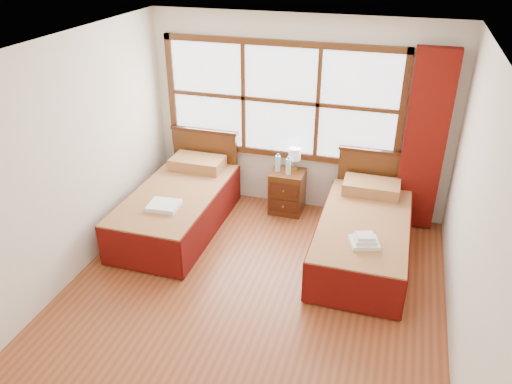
% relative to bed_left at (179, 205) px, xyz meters
% --- Properties ---
extents(floor, '(4.50, 4.50, 0.00)m').
position_rel_bed_left_xyz_m(floor, '(1.32, -1.20, -0.31)').
color(floor, brown).
rests_on(floor, ground).
extents(ceiling, '(4.50, 4.50, 0.00)m').
position_rel_bed_left_xyz_m(ceiling, '(1.32, -1.20, 2.29)').
color(ceiling, white).
rests_on(ceiling, wall_back).
extents(wall_back, '(4.00, 0.00, 4.00)m').
position_rel_bed_left_xyz_m(wall_back, '(1.32, 1.05, 0.99)').
color(wall_back, silver).
rests_on(wall_back, floor).
extents(wall_left, '(0.00, 4.50, 4.50)m').
position_rel_bed_left_xyz_m(wall_left, '(-0.68, -1.20, 0.99)').
color(wall_left, silver).
rests_on(wall_left, floor).
extents(wall_right, '(0.00, 4.50, 4.50)m').
position_rel_bed_left_xyz_m(wall_right, '(3.32, -1.20, 0.99)').
color(wall_right, silver).
rests_on(wall_right, floor).
extents(window, '(3.16, 0.06, 1.56)m').
position_rel_bed_left_xyz_m(window, '(1.07, 1.01, 1.19)').
color(window, white).
rests_on(window, wall_back).
extents(curtain, '(0.50, 0.16, 2.30)m').
position_rel_bed_left_xyz_m(curtain, '(2.92, 0.91, 0.86)').
color(curtain, maroon).
rests_on(curtain, wall_back).
extents(bed_left, '(1.05, 2.07, 1.02)m').
position_rel_bed_left_xyz_m(bed_left, '(0.00, 0.00, 0.00)').
color(bed_left, '#3C1B0C').
rests_on(bed_left, floor).
extents(bed_right, '(1.03, 2.05, 0.99)m').
position_rel_bed_left_xyz_m(bed_right, '(2.37, 0.00, -0.01)').
color(bed_right, '#3C1B0C').
rests_on(bed_right, floor).
extents(nightstand, '(0.45, 0.44, 0.60)m').
position_rel_bed_left_xyz_m(nightstand, '(1.25, 0.80, -0.01)').
color(nightstand, '#502911').
rests_on(nightstand, floor).
extents(towels_left, '(0.38, 0.34, 0.06)m').
position_rel_bed_left_xyz_m(towels_left, '(0.04, -0.48, 0.26)').
color(towels_left, white).
rests_on(towels_left, bed_left).
extents(towels_right, '(0.36, 0.33, 0.12)m').
position_rel_bed_left_xyz_m(towels_right, '(2.41, -0.56, 0.27)').
color(towels_right, white).
rests_on(towels_right, bed_right).
extents(lamp, '(0.16, 0.16, 0.31)m').
position_rel_bed_left_xyz_m(lamp, '(1.31, 0.90, 0.51)').
color(lamp, gold).
rests_on(lamp, nightstand).
extents(bottle_near, '(0.07, 0.07, 0.25)m').
position_rel_bed_left_xyz_m(bottle_near, '(1.11, 0.80, 0.40)').
color(bottle_near, '#BDE1F3').
rests_on(bottle_near, nightstand).
extents(bottle_far, '(0.07, 0.07, 0.25)m').
position_rel_bed_left_xyz_m(bottle_far, '(1.27, 0.74, 0.40)').
color(bottle_far, '#BDE1F3').
rests_on(bottle_far, nightstand).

